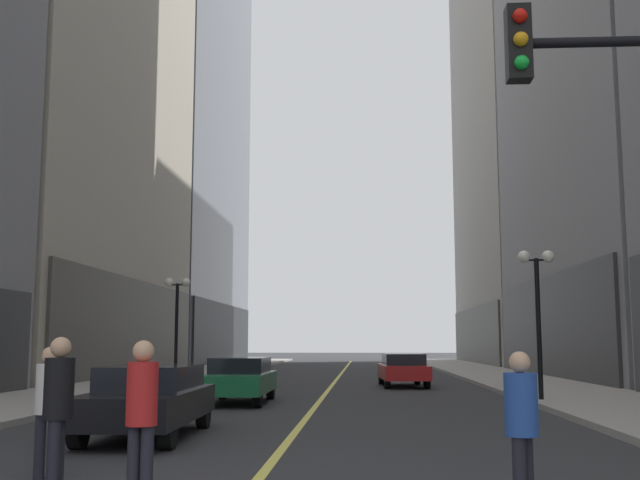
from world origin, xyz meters
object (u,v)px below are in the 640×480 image
pedestrian_in_blue_hoodie (522,420)px  street_lamp_right_mid (537,291)px  car_black (149,398)px  pedestrian_in_white_shirt (48,401)px  street_lamp_left_far (177,306)px  pedestrian_in_red_jacket (142,409)px  car_red (403,369)px  pedestrian_in_black_coat (58,403)px  car_green (240,378)px

pedestrian_in_blue_hoodie → street_lamp_right_mid: bearing=76.8°
car_black → pedestrian_in_white_shirt: bearing=-91.3°
street_lamp_left_far → pedestrian_in_white_shirt: bearing=-80.5°
street_lamp_left_far → street_lamp_right_mid: same height
pedestrian_in_red_jacket → pedestrian_in_blue_hoodie: pedestrian_in_red_jacket is taller
car_black → pedestrian_in_red_jacket: pedestrian_in_red_jacket is taller
car_black → car_red: 18.08m
pedestrian_in_white_shirt → pedestrian_in_black_coat: (0.63, -1.26, 0.08)m
car_green → pedestrian_in_white_shirt: (-0.46, -12.79, 0.27)m
car_black → pedestrian_in_blue_hoodie: pedestrian_in_blue_hoodie is taller
car_green → pedestrian_in_white_shirt: bearing=-92.0°
pedestrian_in_red_jacket → car_black: bearing=104.9°
pedestrian_in_red_jacket → pedestrian_in_white_shirt: 2.42m
pedestrian_in_red_jacket → pedestrian_in_white_shirt: pedestrian_in_red_jacket is taller
car_black → car_green: bearing=87.5°
street_lamp_left_far → car_green: bearing=-65.1°
car_black → pedestrian_in_black_coat: bearing=-84.6°
car_black → street_lamp_left_far: (-3.74, 17.17, 2.54)m
car_black → pedestrian_in_blue_hoodie: 8.53m
car_green → street_lamp_right_mid: street_lamp_right_mid is taller
pedestrian_in_red_jacket → pedestrian_in_black_coat: bearing=158.4°
car_green → pedestrian_in_blue_hoodie: bearing=-70.2°
car_red → street_lamp_left_far: size_ratio=1.06×
car_red → street_lamp_right_mid: street_lamp_right_mid is taller
car_green → pedestrian_in_black_coat: size_ratio=2.51×
pedestrian_in_blue_hoodie → pedestrian_in_black_coat: pedestrian_in_black_coat is taller
car_green → pedestrian_in_red_jacket: (1.28, -14.48, 0.32)m
car_black → car_red: bearing=72.1°
car_red → pedestrian_in_red_jacket: 23.68m
street_lamp_left_far → pedestrian_in_black_coat: bearing=-79.4°
pedestrian_in_white_shirt → pedestrian_in_black_coat: size_ratio=0.93×
car_red → street_lamp_right_mid: bearing=-68.8°
pedestrian_in_white_shirt → pedestrian_in_blue_hoodie: 6.06m
street_lamp_right_mid → pedestrian_in_red_jacket: bearing=-117.4°
pedestrian_in_red_jacket → pedestrian_in_blue_hoodie: (4.01, -0.24, -0.07)m
car_black → pedestrian_in_black_coat: (0.54, -5.71, 0.35)m
street_lamp_left_far → car_red: bearing=0.2°
pedestrian_in_blue_hoodie → pedestrian_in_black_coat: (-5.11, 0.68, 0.10)m
pedestrian_in_black_coat → car_black: bearing=95.4°
pedestrian_in_black_coat → pedestrian_in_red_jacket: bearing=-21.6°
pedestrian_in_white_shirt → street_lamp_right_mid: bearing=54.1°
car_red → pedestrian_in_black_coat: 23.46m
car_green → street_lamp_left_far: bearing=114.9°
pedestrian_in_white_shirt → pedestrian_in_black_coat: pedestrian_in_black_coat is taller
car_black → pedestrian_in_white_shirt: pedestrian_in_white_shirt is taller
pedestrian_in_black_coat → pedestrian_in_white_shirt: bearing=116.8°
car_black → pedestrian_in_white_shirt: (-0.10, -4.45, 0.27)m
car_black → pedestrian_in_blue_hoodie: (5.64, -6.39, 0.25)m
car_red → street_lamp_right_mid: 9.97m
pedestrian_in_red_jacket → street_lamp_right_mid: (7.43, 14.36, 2.22)m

